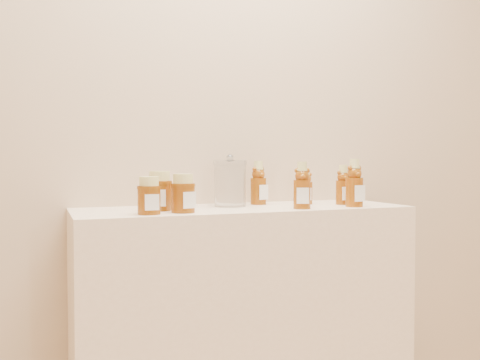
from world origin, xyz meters
name	(u,v)px	position (x,y,z in m)	size (l,w,h in m)	color
wall_back	(225,90)	(0.00, 1.75, 1.35)	(3.50, 0.02, 2.70)	tan
display_table	(244,330)	(0.00, 1.55, 0.45)	(1.20, 0.40, 0.90)	beige
bear_bottle_back_left	(258,180)	(0.10, 1.65, 1.00)	(0.06, 0.06, 0.19)	#683008
bear_bottle_back_mid	(306,183)	(0.27, 1.59, 0.98)	(0.05, 0.05, 0.16)	#683008
bear_bottle_back_right	(343,182)	(0.40, 1.52, 0.99)	(0.06, 0.06, 0.17)	#683008
bear_bottle_front_left	(302,182)	(0.17, 1.42, 0.99)	(0.06, 0.06, 0.19)	#683008
bear_bottle_front_right	(354,180)	(0.38, 1.42, 1.00)	(0.07, 0.07, 0.20)	#683008
honey_jar_left	(149,195)	(-0.37, 1.43, 0.96)	(0.07, 0.07, 0.12)	#683008
honey_jar_back	(160,191)	(-0.31, 1.54, 0.97)	(0.08, 0.08, 0.13)	#683008
honey_jar_front	(183,193)	(-0.26, 1.44, 0.96)	(0.08, 0.08, 0.13)	#683008
glass_canister	(230,181)	(-0.04, 1.60, 0.99)	(0.12, 0.12, 0.19)	white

